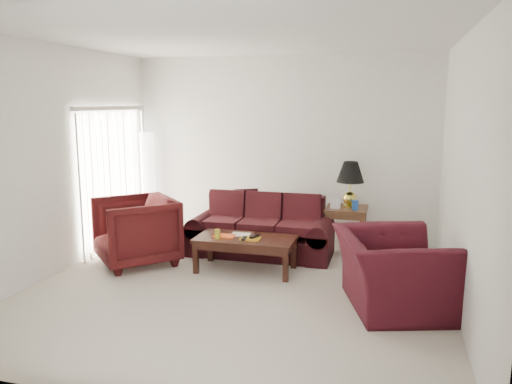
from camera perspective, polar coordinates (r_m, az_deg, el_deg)
floor at (r=6.24m, az=-2.09°, el=-10.88°), size 5.00×5.00×0.00m
blinds at (r=8.11m, az=-15.87°, el=1.55°), size 0.10×2.00×2.16m
sofa at (r=7.41m, az=0.53°, el=-3.97°), size 2.17×1.08×0.86m
throw_pillow at (r=8.11m, az=-1.10°, el=-0.99°), size 0.42×0.35×0.39m
end_table at (r=7.78m, az=10.26°, el=-4.16°), size 0.62×0.62×0.67m
table_lamp at (r=7.68m, az=10.70°, el=0.84°), size 0.45×0.45×0.70m
clock at (r=7.59m, az=9.08°, el=-1.32°), size 0.15×0.06×0.15m
blue_canister at (r=7.53m, az=11.26°, el=-1.48°), size 0.12×0.12×0.15m
picture_frame at (r=7.84m, az=9.52°, el=-0.99°), size 0.17×0.18×0.05m
floor_lamp at (r=8.86m, az=-12.19°, el=1.14°), size 0.34×0.34×1.77m
armchair_left at (r=7.19m, az=-13.57°, el=-4.35°), size 1.45×1.45×0.95m
armchair_right at (r=5.74m, az=15.26°, el=-8.74°), size 1.45×1.55×0.83m
coffee_table at (r=6.77m, az=-1.19°, el=-7.10°), size 1.46×1.02×0.46m
magazine_red at (r=6.75m, az=-3.65°, el=-5.05°), size 0.28×0.22×0.02m
magazine_white at (r=6.81m, az=-1.78°, el=-4.88°), size 0.26×0.19×0.01m
magazine_orange at (r=6.61m, az=-0.67°, el=-5.36°), size 0.26×0.19×0.01m
remote_a at (r=6.55m, az=-1.37°, el=-5.32°), size 0.07×0.17×0.02m
remote_b at (r=6.64m, az=-0.20°, el=-5.10°), size 0.09×0.18×0.02m
yellow_glass at (r=6.65m, az=-4.43°, el=-4.80°), size 0.09×0.09×0.13m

